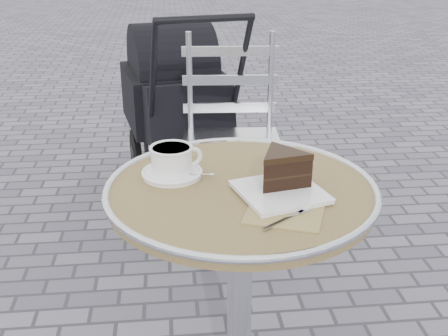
{
  "coord_description": "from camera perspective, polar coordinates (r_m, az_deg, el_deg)",
  "views": [
    {
      "loc": [
        -0.18,
        -1.32,
        1.36
      ],
      "look_at": [
        -0.04,
        0.02,
        0.78
      ],
      "focal_mm": 45.0,
      "sensor_mm": 36.0,
      "label": 1
    }
  ],
  "objects": [
    {
      "name": "cafe_table",
      "position": [
        1.55,
        1.66,
        -7.42
      ],
      "size": [
        0.72,
        0.72,
        0.74
      ],
      "color": "silver",
      "rests_on": "ground"
    },
    {
      "name": "cake_plate_set",
      "position": [
        1.43,
        5.92,
        -0.61
      ],
      "size": [
        0.24,
        0.33,
        0.11
      ],
      "rotation": [
        0.0,
        0.0,
        0.28
      ],
      "color": "#967E52",
      "rests_on": "cafe_table"
    },
    {
      "name": "bistro_chair",
      "position": [
        2.48,
        0.72,
        5.16
      ],
      "size": [
        0.45,
        0.45,
        0.95
      ],
      "rotation": [
        0.0,
        0.0,
        -0.06
      ],
      "color": "silver",
      "rests_on": "ground"
    },
    {
      "name": "baby_stroller",
      "position": [
        3.03,
        -4.72,
        6.08
      ],
      "size": [
        0.62,
        1.06,
        1.03
      ],
      "rotation": [
        0.0,
        0.0,
        0.19
      ],
      "color": "black",
      "rests_on": "ground"
    },
    {
      "name": "cappuccino_set",
      "position": [
        1.53,
        -5.25,
        0.53
      ],
      "size": [
        0.19,
        0.16,
        0.08
      ],
      "rotation": [
        0.0,
        0.0,
        0.3
      ],
      "color": "white",
      "rests_on": "cafe_table"
    }
  ]
}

